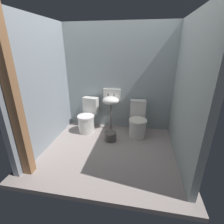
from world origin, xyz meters
name	(u,v)px	position (x,y,z in m)	size (l,w,h in m)	color
ground_plane	(110,150)	(0.00, 0.00, -0.04)	(2.94, 2.47, 0.08)	gray
wall_back	(118,79)	(0.00, 1.08, 1.22)	(2.94, 0.10, 2.44)	#8E9A9D
wall_left	(44,86)	(-1.32, 0.10, 1.22)	(0.10, 2.27, 2.44)	#8A939D
wall_right	(187,92)	(1.32, 0.10, 1.22)	(0.10, 2.27, 2.44)	#929D9A
wooden_door_post	(14,102)	(-1.18, -0.88, 1.22)	(0.14, 0.14, 2.44)	#926441
toilet_left	(88,118)	(-0.68, 0.68, 0.32)	(0.46, 0.64, 0.78)	silver
toilet_right	(138,122)	(0.52, 0.68, 0.32)	(0.43, 0.62, 0.78)	silver
sink	(111,100)	(-0.14, 0.87, 0.75)	(0.42, 0.35, 0.99)	#564F4E
bucket	(110,136)	(-0.05, 0.31, 0.10)	(0.27, 0.27, 0.20)	#564F4E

